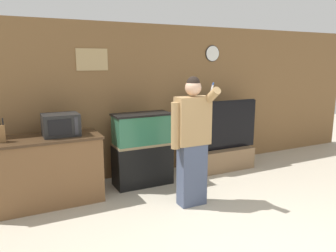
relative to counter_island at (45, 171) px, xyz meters
name	(u,v)px	position (x,y,z in m)	size (l,w,h in m)	color
wall_back_paneled	(144,101)	(1.74, 0.61, 0.82)	(10.00, 0.08, 2.60)	brown
counter_island	(45,171)	(0.00, 0.00, 0.00)	(1.54, 0.68, 0.96)	brown
microwave	(61,125)	(0.25, 0.02, 0.63)	(0.49, 0.40, 0.31)	black
knife_block	(1,133)	(-0.50, -0.04, 0.60)	(0.11, 0.09, 0.33)	brown
aquarium_on_stand	(142,149)	(1.49, 0.08, 0.11)	(0.92, 0.43, 1.17)	black
tv_on_stand	(222,150)	(3.09, 0.11, -0.11)	(1.45, 0.40, 1.28)	brown
person_standing	(192,140)	(1.81, -0.94, 0.45)	(0.56, 0.42, 1.79)	#424C66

